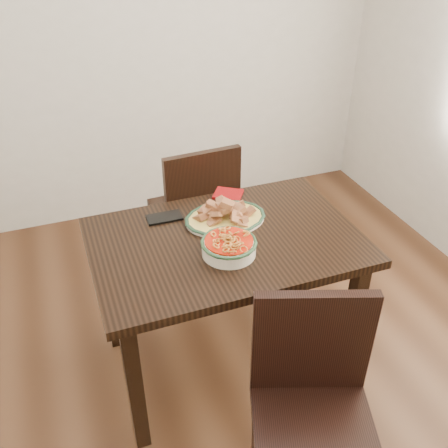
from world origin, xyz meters
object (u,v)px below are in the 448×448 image
object	(u,v)px
dining_table	(226,258)
fish_plate	(225,212)
smartphone	(164,218)
chair_near	(312,399)
noodle_bowl	(229,245)
chair_far	(197,208)

from	to	relation	value
dining_table	fish_plate	size ratio (longest dim) A/B	3.14
dining_table	smartphone	xyz separation A→B (m)	(-0.21, 0.24, 0.11)
chair_near	fish_plate	bearing A→B (deg)	110.74
dining_table	fish_plate	distance (m)	0.21
fish_plate	noodle_bowl	distance (m)	0.25
fish_plate	chair_far	bearing A→B (deg)	86.78
chair_far	smartphone	world-z (taller)	chair_far
dining_table	chair_far	world-z (taller)	chair_far
dining_table	chair_far	distance (m)	0.69
fish_plate	noodle_bowl	size ratio (longest dim) A/B	1.57
chair_far	chair_near	distance (m)	1.36
chair_far	noodle_bowl	xyz separation A→B (m)	(-0.10, -0.77, 0.29)
chair_near	fish_plate	xyz separation A→B (m)	(-0.02, 0.82, 0.30)
chair_near	dining_table	bearing A→B (deg)	114.92
noodle_bowl	chair_near	bearing A→B (deg)	-81.15
chair_near	noodle_bowl	xyz separation A→B (m)	(-0.09, 0.58, 0.29)
noodle_bowl	smartphone	world-z (taller)	noodle_bowl
chair_far	fish_plate	xyz separation A→B (m)	(-0.03, -0.54, 0.30)
smartphone	fish_plate	bearing A→B (deg)	-22.40
chair_near	smartphone	bearing A→B (deg)	125.76
chair_far	noodle_bowl	world-z (taller)	chair_far
smartphone	dining_table	bearing A→B (deg)	-48.40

